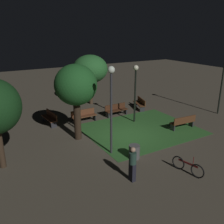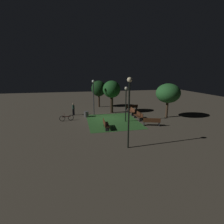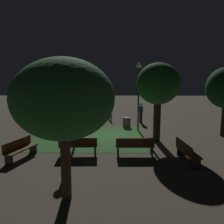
{
  "view_description": "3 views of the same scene",
  "coord_description": "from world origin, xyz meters",
  "px_view_note": "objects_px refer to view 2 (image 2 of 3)",
  "views": [
    {
      "loc": [
        7.93,
        11.62,
        6.28
      ],
      "look_at": [
        0.49,
        -1.14,
        1.32
      ],
      "focal_mm": 39.73,
      "sensor_mm": 36.0,
      "label": 1
    },
    {
      "loc": [
        -19.62,
        3.58,
        5.59
      ],
      "look_at": [
        -1.31,
        -0.38,
        1.1
      ],
      "focal_mm": 26.75,
      "sensor_mm": 36.0,
      "label": 2
    },
    {
      "loc": [
        0.4,
        -13.88,
        3.7
      ],
      "look_at": [
        0.21,
        -0.01,
        1.51
      ],
      "focal_mm": 36.0,
      "sensor_mm": 36.0,
      "label": 3
    }
  ],
  "objects_px": {
    "bench_front_left": "(106,124)",
    "pedestrian": "(73,109)",
    "bench_front_right": "(132,107)",
    "lamp_post_plaza_west": "(126,98)",
    "tree_lawn_side": "(168,93)",
    "tree_back_left": "(112,90)",
    "bench_back_row": "(152,121)",
    "bench_corner": "(131,111)",
    "trash_bin": "(86,114)",
    "lamp_post_near_wall": "(93,92)",
    "bench_path_side": "(139,116)",
    "lamp_post_plaza_east": "(129,102)",
    "bicycle": "(67,118)",
    "tree_tall_center": "(99,89)"
  },
  "relations": [
    {
      "from": "bench_corner",
      "to": "tree_back_left",
      "type": "xyz_separation_m",
      "value": [
        1.46,
        2.44,
        2.76
      ]
    },
    {
      "from": "bench_front_right",
      "to": "lamp_post_plaza_west",
      "type": "xyz_separation_m",
      "value": [
        -5.31,
        2.56,
        2.29
      ]
    },
    {
      "from": "bench_path_side",
      "to": "pedestrian",
      "type": "height_order",
      "value": "pedestrian"
    },
    {
      "from": "lamp_post_plaza_east",
      "to": "lamp_post_plaza_west",
      "type": "distance_m",
      "value": 6.97
    },
    {
      "from": "lamp_post_plaza_west",
      "to": "bench_corner",
      "type": "bearing_deg",
      "value": -29.63
    },
    {
      "from": "bench_corner",
      "to": "lamp_post_near_wall",
      "type": "xyz_separation_m",
      "value": [
        0.65,
        5.03,
        2.65
      ]
    },
    {
      "from": "bench_front_left",
      "to": "bench_front_right",
      "type": "bearing_deg",
      "value": -35.72
    },
    {
      "from": "lamp_post_near_wall",
      "to": "pedestrian",
      "type": "distance_m",
      "value": 3.55
    },
    {
      "from": "lamp_post_near_wall",
      "to": "lamp_post_plaza_west",
      "type": "height_order",
      "value": "lamp_post_near_wall"
    },
    {
      "from": "lamp_post_near_wall",
      "to": "bench_back_row",
      "type": "bearing_deg",
      "value": -137.07
    },
    {
      "from": "tree_lawn_side",
      "to": "tree_back_left",
      "type": "bearing_deg",
      "value": 58.27
    },
    {
      "from": "bench_front_left",
      "to": "pedestrian",
      "type": "height_order",
      "value": "pedestrian"
    },
    {
      "from": "bench_back_row",
      "to": "tree_lawn_side",
      "type": "relative_size",
      "value": 0.44
    },
    {
      "from": "bench_front_left",
      "to": "bench_back_row",
      "type": "height_order",
      "value": "same"
    },
    {
      "from": "bench_front_left",
      "to": "bicycle",
      "type": "relative_size",
      "value": 1.12
    },
    {
      "from": "bench_back_row",
      "to": "tree_back_left",
      "type": "height_order",
      "value": "tree_back_left"
    },
    {
      "from": "bench_back_row",
      "to": "lamp_post_near_wall",
      "type": "relative_size",
      "value": 0.4
    },
    {
      "from": "tree_lawn_side",
      "to": "tree_back_left",
      "type": "relative_size",
      "value": 0.95
    },
    {
      "from": "tree_tall_center",
      "to": "bench_front_left",
      "type": "bearing_deg",
      "value": 175.57
    },
    {
      "from": "trash_bin",
      "to": "bench_corner",
      "type": "bearing_deg",
      "value": -89.25
    },
    {
      "from": "bench_front_right",
      "to": "tree_back_left",
      "type": "xyz_separation_m",
      "value": [
        -0.72,
        3.22,
        2.76
      ]
    },
    {
      "from": "lamp_post_plaza_east",
      "to": "bicycle",
      "type": "distance_m",
      "value": 10.26
    },
    {
      "from": "bench_path_side",
      "to": "tree_back_left",
      "type": "relative_size",
      "value": 0.41
    },
    {
      "from": "bench_front_left",
      "to": "tree_lawn_side",
      "type": "xyz_separation_m",
      "value": [
        2.72,
        -8.31,
        2.57
      ]
    },
    {
      "from": "bench_path_side",
      "to": "tree_lawn_side",
      "type": "distance_m",
      "value": 4.62
    },
    {
      "from": "bench_front_left",
      "to": "bench_back_row",
      "type": "bearing_deg",
      "value": -91.36
    },
    {
      "from": "bench_front_right",
      "to": "tree_tall_center",
      "type": "relative_size",
      "value": 0.43
    },
    {
      "from": "bench_corner",
      "to": "tree_tall_center",
      "type": "xyz_separation_m",
      "value": [
        5.84,
        3.63,
        2.52
      ]
    },
    {
      "from": "bench_corner",
      "to": "bench_back_row",
      "type": "distance_m",
      "value": 5.28
    },
    {
      "from": "bench_path_side",
      "to": "bench_corner",
      "type": "height_order",
      "value": "same"
    },
    {
      "from": "bench_front_left",
      "to": "pedestrian",
      "type": "xyz_separation_m",
      "value": [
        6.29,
        3.21,
        0.37
      ]
    },
    {
      "from": "bench_front_left",
      "to": "bench_corner",
      "type": "bearing_deg",
      "value": -41.1
    },
    {
      "from": "lamp_post_near_wall",
      "to": "bench_path_side",
      "type": "bearing_deg",
      "value": -123.59
    },
    {
      "from": "tree_back_left",
      "to": "bench_path_side",
      "type": "bearing_deg",
      "value": -149.5
    },
    {
      "from": "bench_corner",
      "to": "trash_bin",
      "type": "distance_m",
      "value": 6.1
    },
    {
      "from": "bench_front_right",
      "to": "bicycle",
      "type": "relative_size",
      "value": 1.13
    },
    {
      "from": "lamp_post_near_wall",
      "to": "tree_tall_center",
      "type": "bearing_deg",
      "value": -15.05
    },
    {
      "from": "bench_back_row",
      "to": "lamp_post_plaza_east",
      "type": "height_order",
      "value": "lamp_post_plaza_east"
    },
    {
      "from": "lamp_post_plaza_east",
      "to": "bench_front_left",
      "type": "bearing_deg",
      "value": 10.83
    },
    {
      "from": "bench_path_side",
      "to": "lamp_post_plaza_east",
      "type": "relative_size",
      "value": 0.35
    },
    {
      "from": "bench_front_right",
      "to": "tree_lawn_side",
      "type": "xyz_separation_m",
      "value": [
        -4.6,
        -3.05,
        2.57
      ]
    },
    {
      "from": "tree_lawn_side",
      "to": "pedestrian",
      "type": "relative_size",
      "value": 2.64
    },
    {
      "from": "bench_path_side",
      "to": "lamp_post_plaza_east",
      "type": "bearing_deg",
      "value": 153.29
    },
    {
      "from": "bench_back_row",
      "to": "bench_front_left",
      "type": "bearing_deg",
      "value": 88.64
    },
    {
      "from": "pedestrian",
      "to": "bicycle",
      "type": "bearing_deg",
      "value": 162.78
    },
    {
      "from": "lamp_post_plaza_west",
      "to": "tree_back_left",
      "type": "bearing_deg",
      "value": 8.24
    },
    {
      "from": "bench_front_right",
      "to": "lamp_post_near_wall",
      "type": "bearing_deg",
      "value": 104.76
    },
    {
      "from": "bench_corner",
      "to": "bench_path_side",
      "type": "bearing_deg",
      "value": 180.0
    },
    {
      "from": "tree_tall_center",
      "to": "bench_back_row",
      "type": "bearing_deg",
      "value": -159.72
    },
    {
      "from": "bench_front_left",
      "to": "lamp_post_plaza_east",
      "type": "bearing_deg",
      "value": -169.17
    }
  ]
}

